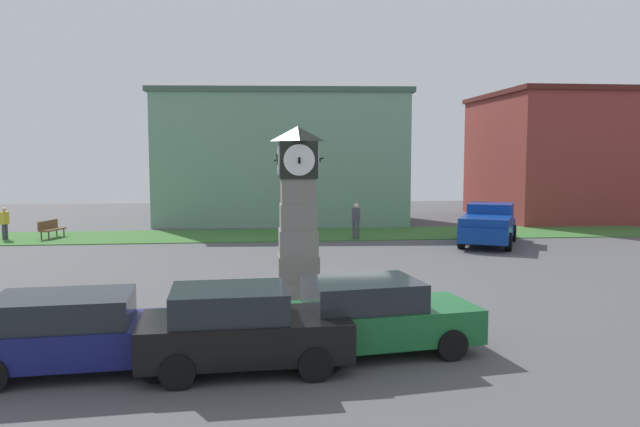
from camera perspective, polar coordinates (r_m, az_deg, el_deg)
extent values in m
plane|color=#4C4C4F|center=(19.39, 2.23, -6.90)|extent=(71.21, 71.21, 0.00)
cube|color=gray|center=(17.32, -2.00, -7.21)|extent=(1.16, 1.16, 0.70)
cube|color=slate|center=(17.18, -2.01, -4.93)|extent=(1.10, 1.10, 0.70)
cube|color=gray|center=(17.07, -2.02, -2.63)|extent=(1.03, 1.03, 0.70)
cube|color=gray|center=(16.98, -2.02, -0.29)|extent=(0.97, 0.97, 0.70)
cube|color=slate|center=(16.93, -2.03, 2.06)|extent=(0.91, 0.91, 0.70)
cube|color=black|center=(16.90, -2.04, 4.93)|extent=(1.00, 1.00, 1.00)
cylinder|color=white|center=(17.42, -2.16, 4.95)|extent=(0.82, 0.04, 0.82)
cube|color=black|center=(17.45, -2.17, 4.95)|extent=(0.06, 0.13, 0.18)
cube|color=black|center=(17.45, -2.17, 4.95)|extent=(0.04, 0.14, 0.30)
cylinder|color=white|center=(16.38, -1.92, 4.92)|extent=(0.82, 0.04, 0.82)
cube|color=black|center=(16.35, -1.91, 4.92)|extent=(0.06, 0.10, 0.19)
cube|color=black|center=(16.35, -1.91, 4.92)|extent=(0.04, 0.31, 0.11)
cylinder|color=white|center=(16.94, -0.28, 4.94)|extent=(0.04, 0.82, 0.82)
cube|color=black|center=(16.95, -0.19, 4.94)|extent=(0.18, 0.06, 0.13)
cube|color=black|center=(16.95, -0.19, 4.94)|extent=(0.31, 0.04, 0.13)
cylinder|color=white|center=(16.87, -3.82, 4.92)|extent=(0.04, 0.82, 0.82)
cube|color=black|center=(16.87, -3.90, 4.92)|extent=(0.19, 0.06, 0.10)
cube|color=black|center=(16.87, -3.90, 4.92)|extent=(0.08, 0.04, 0.31)
pyramid|color=black|center=(16.91, -2.05, 7.31)|extent=(1.05, 1.05, 0.40)
cylinder|color=brown|center=(13.89, 9.83, -10.26)|extent=(0.30, 0.30, 0.80)
sphere|color=brown|center=(13.77, 9.86, -8.49)|extent=(0.27, 0.27, 0.27)
cylinder|color=#333338|center=(13.92, 3.93, -10.22)|extent=(0.28, 0.28, 0.76)
sphere|color=#333338|center=(13.81, 3.94, -8.53)|extent=(0.25, 0.25, 0.25)
cylinder|color=brown|center=(14.32, -1.07, -9.38)|extent=(0.22, 0.22, 0.95)
sphere|color=brown|center=(14.19, -1.07, -7.39)|extent=(0.19, 0.19, 0.19)
cylinder|color=#333338|center=(14.31, -6.15, -9.41)|extent=(0.24, 0.24, 0.96)
sphere|color=#333338|center=(14.19, -6.17, -7.40)|extent=(0.22, 0.22, 0.22)
cube|color=navy|center=(12.94, -20.81, -10.75)|extent=(4.66, 2.21, 0.67)
cube|color=#1E2328|center=(12.85, -22.40, -8.11)|extent=(2.62, 1.89, 0.55)
cylinder|color=black|center=(13.69, -14.23, -10.92)|extent=(0.66, 0.27, 0.64)
cylinder|color=black|center=(12.02, -14.74, -13.25)|extent=(0.66, 0.27, 0.64)
cylinder|color=black|center=(14.15, -25.83, -10.76)|extent=(0.66, 0.27, 0.64)
cube|color=black|center=(12.31, -6.84, -11.05)|extent=(4.06, 2.06, 0.76)
cube|color=#1E2328|center=(12.14, -8.30, -8.08)|extent=(2.27, 1.82, 0.57)
cylinder|color=black|center=(13.35, -1.59, -11.18)|extent=(0.65, 0.25, 0.64)
cylinder|color=black|center=(11.68, -0.44, -13.62)|extent=(0.65, 0.25, 0.64)
cylinder|color=black|center=(13.27, -12.40, -11.40)|extent=(0.65, 0.25, 0.64)
cylinder|color=black|center=(11.60, -12.92, -13.91)|extent=(0.65, 0.25, 0.64)
cube|color=#19602D|center=(13.28, 5.19, -9.92)|extent=(4.36, 2.47, 0.71)
cube|color=#1E2328|center=(13.02, 3.93, -7.31)|extent=(2.50, 2.04, 0.57)
cylinder|color=black|center=(14.61, 8.77, -9.77)|extent=(0.67, 0.31, 0.64)
cylinder|color=black|center=(13.07, 11.93, -11.66)|extent=(0.67, 0.31, 0.64)
cylinder|color=black|center=(13.82, -1.17, -10.59)|extent=(0.67, 0.31, 0.64)
cylinder|color=black|center=(12.18, 0.83, -12.82)|extent=(0.67, 0.31, 0.64)
cube|color=navy|center=(29.63, 15.14, -1.44)|extent=(4.22, 5.64, 0.70)
cube|color=navy|center=(30.46, 15.33, 0.16)|extent=(2.60, 2.53, 0.80)
cube|color=navy|center=(28.53, 14.97, -0.62)|extent=(3.16, 3.52, 0.36)
cylinder|color=black|center=(31.32, 13.58, -1.59)|extent=(0.61, 0.84, 0.80)
cylinder|color=black|center=(31.15, 17.22, -1.72)|extent=(0.61, 0.84, 0.80)
cylinder|color=black|center=(28.22, 12.81, -2.33)|extent=(0.61, 0.84, 0.80)
cylinder|color=black|center=(28.03, 16.85, -2.48)|extent=(0.61, 0.84, 0.80)
cube|color=brown|center=(33.43, -23.25, -1.36)|extent=(0.91, 1.68, 0.08)
cube|color=brown|center=(33.54, -23.63, -0.92)|extent=(0.49, 1.56, 0.40)
cylinder|color=#262628|center=(32.81, -23.55, -1.89)|extent=(0.06, 0.06, 0.45)
cylinder|color=#262628|center=(33.88, -22.37, -1.63)|extent=(0.06, 0.06, 0.45)
cylinder|color=#262628|center=(33.03, -24.13, -1.86)|extent=(0.06, 0.06, 0.45)
cylinder|color=#262628|center=(34.09, -22.94, -1.61)|extent=(0.06, 0.06, 0.45)
cylinder|color=#3F3F47|center=(33.71, -26.96, -1.55)|extent=(0.14, 0.14, 0.79)
cylinder|color=#3F3F47|center=(33.86, -26.75, -1.51)|extent=(0.14, 0.14, 0.79)
cube|color=gold|center=(33.72, -26.90, -0.36)|extent=(0.36, 0.46, 0.59)
sphere|color=beige|center=(33.69, -26.93, 0.32)|extent=(0.21, 0.21, 0.21)
cylinder|color=#3F3F47|center=(30.26, 3.49, -1.61)|extent=(0.14, 0.14, 0.89)
cylinder|color=#3F3F47|center=(30.26, 3.11, -1.61)|extent=(0.14, 0.14, 0.89)
cube|color=#3F3F47|center=(30.18, 3.31, -0.14)|extent=(0.43, 0.29, 0.67)
sphere|color=beige|center=(30.14, 3.31, 0.71)|extent=(0.24, 0.24, 0.24)
cube|color=gray|center=(38.52, -3.44, 4.90)|extent=(15.06, 8.20, 7.60)
cube|color=#405849|center=(38.69, -3.47, 10.76)|extent=(15.51, 8.45, 0.30)
cube|color=maroon|center=(44.02, 21.90, 4.69)|extent=(10.74, 10.52, 7.77)
cube|color=#4F1E1B|center=(44.19, 22.09, 9.93)|extent=(11.07, 10.83, 0.30)
cube|color=#386B2D|center=(32.07, -5.46, -1.99)|extent=(42.72, 4.96, 0.04)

